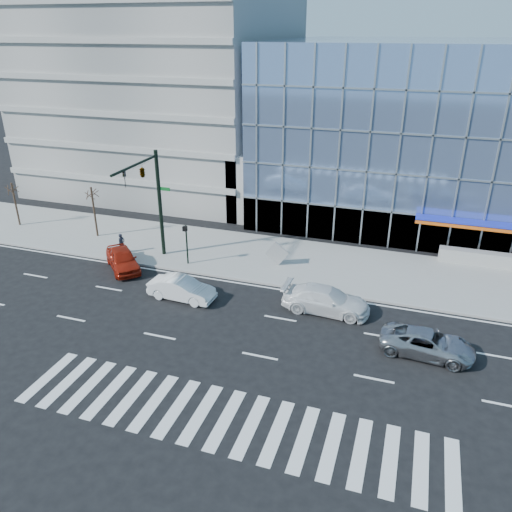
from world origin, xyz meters
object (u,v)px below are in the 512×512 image
Objects in this scene: white_sedan at (182,289)px; pedestrian at (122,243)px; traffic_signal at (148,183)px; red_sedan at (123,259)px; white_suv at (326,300)px; street_tree_near at (92,194)px; tilted_panel at (277,253)px; street_tree_far at (12,189)px; silver_suv at (427,343)px; ped_signal_post at (186,239)px.

pedestrian is (-7.41, 4.79, 0.21)m from white_sedan.
traffic_signal is 5.88m from red_sedan.
white_suv is at bearing -11.97° from traffic_signal.
street_tree_near is 3.25× the size of tilted_panel.
pedestrian is (-1.41, 2.16, 0.16)m from red_sedan.
white_suv is at bearing -15.79° from street_tree_near.
street_tree_near is 2.71× the size of pedestrian.
red_sedan is (5.31, -4.54, -3.01)m from street_tree_near.
street_tree_far reaches higher than pedestrian.
white_suv is 1.23× the size of white_sedan.
silver_suv is 1.09× the size of red_sedan.
pedestrian reaches higher than white_sedan.
tilted_panel is at bearing 57.84° from silver_suv.
pedestrian is (-5.60, 0.18, -1.21)m from ped_signal_post.
silver_suv is 13.20m from tilted_panel.
white_suv is at bearing -83.54° from pedestrian.
street_tree_far is 2.98× the size of tilted_panel.
street_tree_near is 1.09× the size of street_tree_far.
ped_signal_post is 0.68× the size of white_sedan.
ped_signal_post is 2.31× the size of tilted_panel.
street_tree_far is 20.77m from white_sedan.
red_sedan is 2.59m from pedestrian.
red_sedan is at bearing 86.62° from white_suv.
street_tree_far reaches higher than tilted_panel.
pedestrian is (3.90, -2.38, -2.85)m from street_tree_near.
silver_suv is at bearing -19.38° from ped_signal_post.
silver_suv is 21.46m from red_sedan.
ped_signal_post is at bearing 8.52° from traffic_signal.
silver_suv is at bearing -13.88° from street_tree_far.
street_tree_near is at bearing 178.91° from tilted_panel.
white_sedan is 8.83m from pedestrian.
red_sedan is (-1.70, -1.61, -5.39)m from traffic_signal.
white_sedan is 6.55m from red_sedan.
pedestrian is (11.90, -2.38, -2.51)m from street_tree_far.
street_tree_far is 29.10m from white_suv.
street_tree_near is at bearing 75.49° from white_suv.
traffic_signal is at bearing -164.21° from tilted_panel.
silver_suv is at bearing -113.18° from white_suv.
ped_signal_post is (2.50, 0.37, -4.02)m from traffic_signal.
street_tree_far is at bearing 168.95° from traffic_signal.
tilted_panel is (4.48, 6.50, 0.34)m from white_sedan.
street_tree_near is 5.38m from pedestrian.
street_tree_far is 23.92m from tilted_panel.
street_tree_far is 2.48× the size of pedestrian.
white_suv is at bearing -78.34° from white_sedan.
tilted_panel is (8.79, 2.27, -5.11)m from traffic_signal.
street_tree_near is 0.96× the size of white_sedan.
white_sedan is at bearing -44.52° from traffic_signal.
street_tree_far is 14.31m from red_sedan.
ped_signal_post is at bearing -19.07° from red_sedan.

